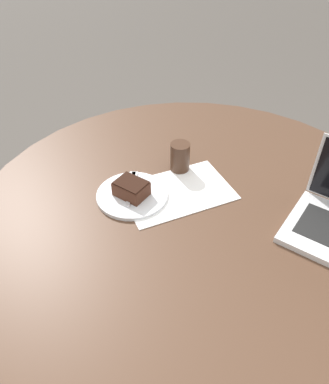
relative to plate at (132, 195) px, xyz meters
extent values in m
plane|color=#4C4742|center=(-0.09, 0.19, -0.72)|extent=(12.00, 12.00, 0.00)
cylinder|color=#4C3323|center=(-0.09, 0.19, -0.71)|extent=(0.53, 0.53, 0.02)
cylinder|color=#4C3323|center=(-0.09, 0.19, -0.37)|extent=(0.13, 0.13, 0.67)
cylinder|color=#4C3323|center=(-0.09, 0.19, -0.02)|extent=(1.38, 1.38, 0.03)
cube|color=white|center=(-0.11, 0.09, 0.00)|extent=(0.40, 0.34, 0.00)
cylinder|color=silver|center=(0.00, 0.00, 0.00)|extent=(0.22, 0.22, 0.01)
cube|color=#472619|center=(0.00, 0.00, 0.03)|extent=(0.08, 0.10, 0.05)
cube|color=black|center=(0.00, 0.00, 0.05)|extent=(0.08, 0.10, 0.00)
cube|color=silver|center=(-0.01, -0.02, 0.01)|extent=(0.14, 0.11, 0.00)
cube|color=silver|center=(-0.07, -0.06, 0.01)|extent=(0.04, 0.04, 0.00)
cylinder|color=#3D2619|center=(-0.21, 0.02, 0.04)|extent=(0.07, 0.07, 0.10)
camera|label=1|loc=(0.60, 0.66, 0.76)|focal=35.00mm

